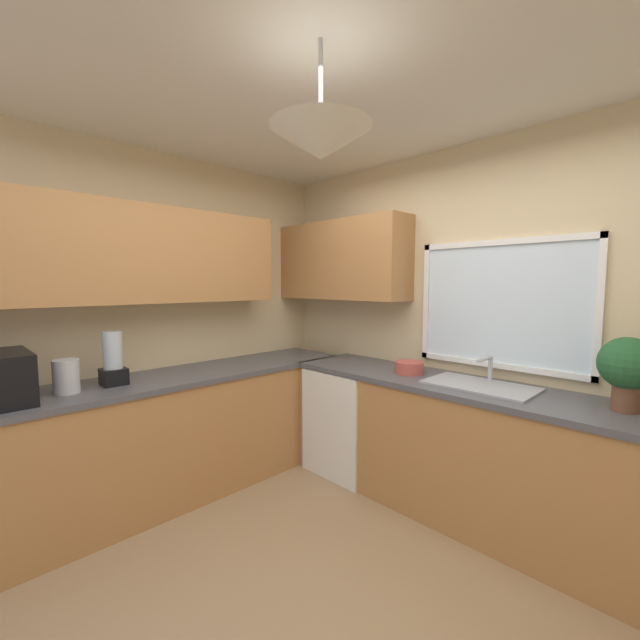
{
  "coord_description": "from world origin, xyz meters",
  "views": [
    {
      "loc": [
        1.25,
        -1.23,
        1.59
      ],
      "look_at": [
        -0.58,
        0.56,
        1.36
      ],
      "focal_mm": 22.28,
      "sensor_mm": 36.0,
      "label": 1
    }
  ],
  "objects_px": {
    "sink_assembly": "(480,385)",
    "potted_plant": "(628,367)",
    "dishwasher": "(352,419)",
    "blender_appliance": "(113,361)",
    "bowl": "(409,367)",
    "kettle": "(66,376)"
  },
  "relations": [
    {
      "from": "dishwasher",
      "to": "kettle",
      "type": "distance_m",
      "value": 2.13
    },
    {
      "from": "sink_assembly",
      "to": "blender_appliance",
      "type": "relative_size",
      "value": 1.88
    },
    {
      "from": "bowl",
      "to": "kettle",
      "type": "bearing_deg",
      "value": -120.86
    },
    {
      "from": "sink_assembly",
      "to": "blender_appliance",
      "type": "xyz_separation_m",
      "value": [
        -1.74,
        -1.71,
        0.15
      ]
    },
    {
      "from": "dishwasher",
      "to": "bowl",
      "type": "bearing_deg",
      "value": 3.17
    },
    {
      "from": "kettle",
      "to": "potted_plant",
      "type": "relative_size",
      "value": 0.53
    },
    {
      "from": "dishwasher",
      "to": "bowl",
      "type": "relative_size",
      "value": 4.08
    },
    {
      "from": "sink_assembly",
      "to": "kettle",
      "type": "bearing_deg",
      "value": -130.99
    },
    {
      "from": "dishwasher",
      "to": "potted_plant",
      "type": "relative_size",
      "value": 2.2
    },
    {
      "from": "sink_assembly",
      "to": "potted_plant",
      "type": "height_order",
      "value": "potted_plant"
    },
    {
      "from": "potted_plant",
      "to": "blender_appliance",
      "type": "xyz_separation_m",
      "value": [
        -2.5,
        -1.75,
        -0.08
      ]
    },
    {
      "from": "sink_assembly",
      "to": "potted_plant",
      "type": "xyz_separation_m",
      "value": [
        0.76,
        0.04,
        0.23
      ]
    },
    {
      "from": "potted_plant",
      "to": "blender_appliance",
      "type": "height_order",
      "value": "potted_plant"
    },
    {
      "from": "bowl",
      "to": "blender_appliance",
      "type": "xyz_separation_m",
      "value": [
        -1.2,
        -1.7,
        0.12
      ]
    },
    {
      "from": "dishwasher",
      "to": "blender_appliance",
      "type": "height_order",
      "value": "blender_appliance"
    },
    {
      "from": "potted_plant",
      "to": "blender_appliance",
      "type": "distance_m",
      "value": 3.05
    },
    {
      "from": "bowl",
      "to": "potted_plant",
      "type": "bearing_deg",
      "value": 2.2
    },
    {
      "from": "dishwasher",
      "to": "sink_assembly",
      "type": "distance_m",
      "value": 1.19
    },
    {
      "from": "sink_assembly",
      "to": "bowl",
      "type": "distance_m",
      "value": 0.54
    },
    {
      "from": "kettle",
      "to": "bowl",
      "type": "distance_m",
      "value": 2.3
    },
    {
      "from": "dishwasher",
      "to": "kettle",
      "type": "relative_size",
      "value": 4.14
    },
    {
      "from": "kettle",
      "to": "blender_appliance",
      "type": "xyz_separation_m",
      "value": [
        -0.02,
        0.28,
        0.06
      ]
    }
  ]
}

